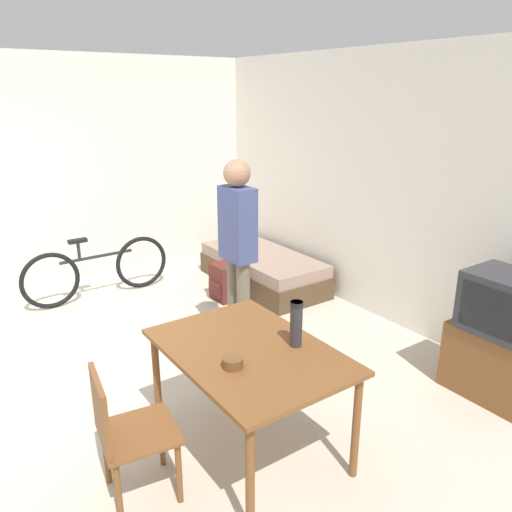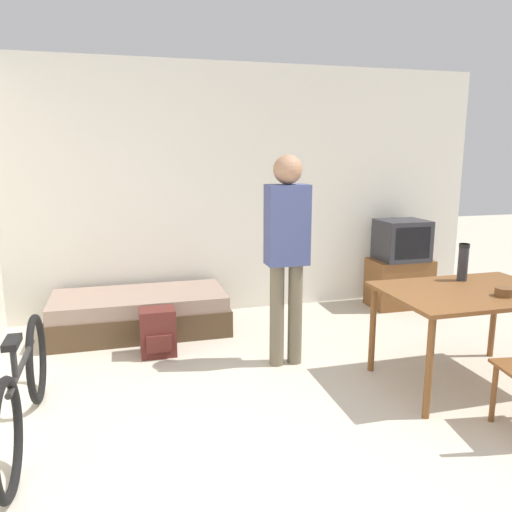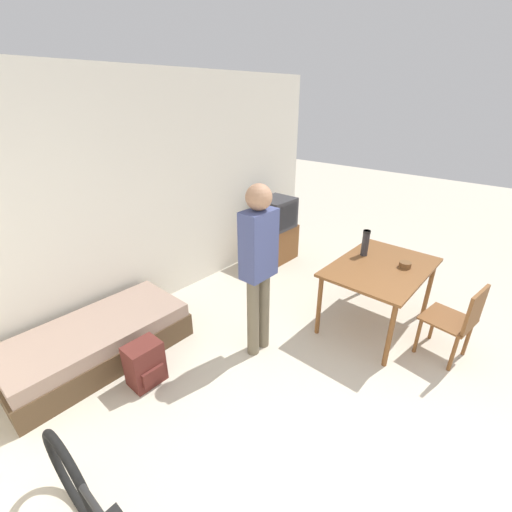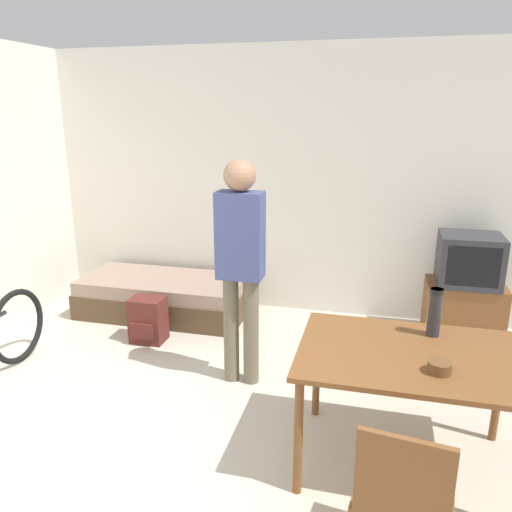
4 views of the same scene
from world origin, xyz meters
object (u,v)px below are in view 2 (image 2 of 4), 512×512
Objects in this scene: daybed at (140,313)px; backpack at (158,332)px; person_standing at (287,245)px; tv at (400,266)px; bicycle at (24,391)px; mate_bowl at (504,292)px; dining_table at (469,300)px; thermos_flask at (463,261)px.

backpack reaches higher than daybed.
daybed is 0.99× the size of person_standing.
backpack is at bearing -165.31° from tv.
bicycle is at bearing -112.95° from daybed.
person_standing is at bearing 19.60° from bicycle.
person_standing reaches higher than tv.
person_standing is at bearing 145.95° from mate_bowl.
thermos_flask reaches higher than dining_table.
thermos_flask is (-0.45, -1.64, 0.43)m from tv.
thermos_flask is 0.49m from mate_bowl.
dining_table is 0.26m from mate_bowl.
thermos_flask is at bearing 4.32° from bicycle.
tv is 2.01m from dining_table.
person_standing is (-1.22, 0.71, 0.36)m from dining_table.
tv is 2.18m from mate_bowl.
dining_table is 2.58m from backpack.
thermos_flask reaches higher than bicycle.
thermos_flask reaches higher than tv.
bicycle is (-3.13, 0.02, -0.34)m from dining_table.
dining_table reaches higher than bicycle.
daybed is 3.03m from dining_table.
thermos_flask is at bearing 64.19° from dining_table.
tv reaches higher than backpack.
bicycle is 1.46m from backpack.
daybed is at bearing 142.64° from dining_table.
backpack is (-2.82, -0.74, -0.28)m from tv.
thermos_flask is at bearing -31.60° from daybed.
dining_table is 0.73× the size of person_standing.
dining_table reaches higher than daybed.
mate_bowl is at bearing -34.05° from person_standing.
mate_bowl is (3.26, -0.22, 0.45)m from bicycle.
daybed is at bearing 136.37° from person_standing.
dining_table is at bearing -106.75° from tv.
tv is at bearing 27.01° from bicycle.
bicycle is 3.30m from mate_bowl.
backpack is (-2.37, 1.37, -0.57)m from mate_bowl.
dining_table is at bearing -37.36° from daybed.
bicycle is at bearing -152.99° from tv.
daybed is 4.08× the size of backpack.
thermos_flask is (1.35, -0.44, -0.12)m from person_standing.
person_standing reaches higher than bicycle.
bicycle reaches higher than daybed.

